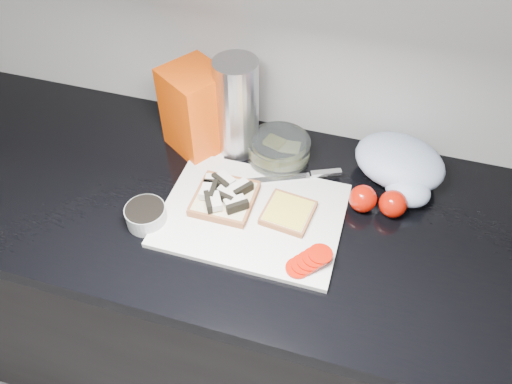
# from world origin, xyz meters

# --- Properties ---
(base_cabinet) EXTENTS (3.50, 0.60, 0.86)m
(base_cabinet) POSITION_xyz_m (0.00, 1.20, 0.43)
(base_cabinet) COLOR black
(base_cabinet) RESTS_ON ground
(countertop) EXTENTS (3.50, 0.64, 0.04)m
(countertop) POSITION_xyz_m (0.00, 1.20, 0.88)
(countertop) COLOR black
(countertop) RESTS_ON base_cabinet
(cutting_board) EXTENTS (0.40, 0.30, 0.01)m
(cutting_board) POSITION_xyz_m (-0.06, 1.17, 0.91)
(cutting_board) COLOR silver
(cutting_board) RESTS_ON countertop
(bread_left) EXTENTS (0.14, 0.14, 0.04)m
(bread_left) POSITION_xyz_m (-0.13, 1.18, 0.93)
(bread_left) COLOR beige
(bread_left) RESTS_ON cutting_board
(bread_right) EXTENTS (0.12, 0.12, 0.02)m
(bread_right) POSITION_xyz_m (0.02, 1.19, 0.92)
(bread_right) COLOR beige
(bread_right) RESTS_ON cutting_board
(tomato_slices) EXTENTS (0.10, 0.10, 0.02)m
(tomato_slices) POSITION_xyz_m (0.09, 1.07, 0.92)
(tomato_slices) COLOR #A81103
(tomato_slices) RESTS_ON cutting_board
(knife) EXTENTS (0.22, 0.11, 0.01)m
(knife) POSITION_xyz_m (0.03, 1.31, 0.92)
(knife) COLOR silver
(knife) RESTS_ON cutting_board
(seed_tub) EXTENTS (0.09, 0.09, 0.05)m
(seed_tub) POSITION_xyz_m (-0.28, 1.08, 0.93)
(seed_tub) COLOR #949999
(seed_tub) RESTS_ON countertop
(tub_lid) EXTENTS (0.11, 0.11, 0.01)m
(tub_lid) POSITION_xyz_m (-0.23, 1.32, 0.90)
(tub_lid) COLOR silver
(tub_lid) RESTS_ON countertop
(glass_bowl) EXTENTS (0.15, 0.15, 0.06)m
(glass_bowl) POSITION_xyz_m (-0.05, 1.36, 0.93)
(glass_bowl) COLOR silver
(glass_bowl) RESTS_ON countertop
(bread_bag) EXTENTS (0.19, 0.18, 0.22)m
(bread_bag) POSITION_xyz_m (-0.26, 1.37, 1.01)
(bread_bag) COLOR red
(bread_bag) RESTS_ON countertop
(steel_canister) EXTENTS (0.11, 0.11, 0.25)m
(steel_canister) POSITION_xyz_m (-0.16, 1.38, 1.03)
(steel_canister) COLOR #A9A9AE
(steel_canister) RESTS_ON countertop
(grocery_bag) EXTENTS (0.26, 0.25, 0.10)m
(grocery_bag) POSITION_xyz_m (0.24, 1.38, 0.95)
(grocery_bag) COLOR silver
(grocery_bag) RESTS_ON countertop
(whole_tomatoes) EXTENTS (0.13, 0.07, 0.06)m
(whole_tomatoes) POSITION_xyz_m (0.21, 1.27, 0.93)
(whole_tomatoes) COLOR #A81103
(whole_tomatoes) RESTS_ON countertop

